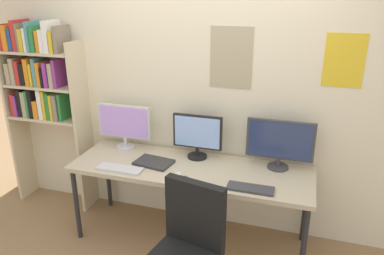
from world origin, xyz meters
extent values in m
cube|color=beige|center=(0.00, 1.02, 1.30)|extent=(4.50, 0.10, 2.60)
cube|color=gold|center=(1.15, 0.97, 1.67)|extent=(0.31, 0.01, 0.42)
cube|color=tan|center=(0.25, 0.97, 1.64)|extent=(0.37, 0.01, 0.53)
cube|color=tan|center=(0.00, 0.60, 0.72)|extent=(2.10, 0.68, 0.04)
cylinder|color=#262628|center=(-1.00, 0.31, 0.35)|extent=(0.04, 0.04, 0.70)
cylinder|color=#262628|center=(1.00, 0.31, 0.35)|extent=(0.04, 0.04, 0.70)
cylinder|color=#262628|center=(-1.00, 0.89, 0.35)|extent=(0.04, 0.04, 0.70)
cylinder|color=#262628|center=(1.00, 0.89, 0.35)|extent=(0.04, 0.04, 0.70)
cube|color=beige|center=(-2.00, 0.83, 0.87)|extent=(0.03, 0.28, 1.74)
cube|color=beige|center=(-1.20, 0.83, 0.87)|extent=(0.03, 0.28, 1.74)
cube|color=beige|center=(-1.60, 0.83, 0.96)|extent=(0.76, 0.28, 0.02)
cube|color=beige|center=(-1.60, 0.83, 1.29)|extent=(0.76, 0.28, 0.02)
cube|color=beige|center=(-1.60, 0.83, 1.62)|extent=(0.76, 0.28, 0.02)
cube|color=red|center=(-1.93, 0.83, 1.08)|extent=(0.04, 0.22, 0.23)
cube|color=#8C338C|center=(-1.89, 0.82, 1.08)|extent=(0.03, 0.22, 0.22)
cube|color=black|center=(-1.84, 0.84, 1.11)|extent=(0.05, 0.22, 0.28)
cube|color=tan|center=(-1.79, 0.83, 1.10)|extent=(0.05, 0.22, 0.26)
cube|color=#287F3D|center=(-1.75, 0.83, 1.11)|extent=(0.03, 0.22, 0.28)
cube|color=black|center=(-1.71, 0.82, 1.12)|extent=(0.04, 0.22, 0.29)
cube|color=orange|center=(-1.66, 0.83, 1.06)|extent=(0.05, 0.22, 0.18)
cube|color=white|center=(-1.59, 0.83, 1.12)|extent=(0.05, 0.22, 0.29)
cube|color=gold|center=(-1.55, 0.82, 1.11)|extent=(0.03, 0.22, 0.29)
cube|color=#287F3D|center=(-1.51, 0.83, 1.11)|extent=(0.04, 0.22, 0.27)
cube|color=gold|center=(-1.46, 0.82, 1.10)|extent=(0.03, 0.22, 0.26)
cube|color=gray|center=(-1.42, 0.82, 1.10)|extent=(0.05, 0.22, 0.26)
cube|color=#287F3D|center=(-1.37, 0.83, 1.11)|extent=(0.03, 0.22, 0.27)
cube|color=tan|center=(-1.92, 0.83, 1.41)|extent=(0.05, 0.22, 0.21)
cube|color=tan|center=(-1.87, 0.83, 1.43)|extent=(0.05, 0.22, 0.26)
cube|color=red|center=(-1.82, 0.84, 1.42)|extent=(0.04, 0.22, 0.23)
cube|color=black|center=(-1.76, 0.84, 1.41)|extent=(0.05, 0.22, 0.21)
cube|color=orange|center=(-1.70, 0.83, 1.43)|extent=(0.05, 0.22, 0.26)
cube|color=gold|center=(-1.65, 0.83, 1.41)|extent=(0.03, 0.22, 0.22)
cube|color=teal|center=(-1.61, 0.84, 1.44)|extent=(0.04, 0.22, 0.27)
cube|color=orange|center=(-1.56, 0.83, 1.42)|extent=(0.04, 0.22, 0.23)
cube|color=black|center=(-1.53, 0.82, 1.40)|extent=(0.03, 0.22, 0.19)
cube|color=#8C338C|center=(-1.48, 0.82, 1.42)|extent=(0.04, 0.22, 0.24)
cube|color=tan|center=(-1.43, 0.83, 1.42)|extent=(0.05, 0.22, 0.23)
cube|color=#8C338C|center=(-1.38, 0.83, 1.44)|extent=(0.03, 0.22, 0.27)
cube|color=red|center=(-1.93, 0.83, 1.76)|extent=(0.03, 0.22, 0.25)
cube|color=orange|center=(-1.88, 0.82, 1.75)|extent=(0.05, 0.22, 0.24)
cube|color=#1E4799|center=(-1.83, 0.83, 1.74)|extent=(0.04, 0.22, 0.21)
cube|color=red|center=(-1.79, 0.84, 1.78)|extent=(0.05, 0.22, 0.29)
cube|color=gray|center=(-1.74, 0.83, 1.76)|extent=(0.03, 0.22, 0.26)
cube|color=gold|center=(-1.70, 0.83, 1.74)|extent=(0.04, 0.22, 0.21)
cube|color=white|center=(-1.66, 0.83, 1.74)|extent=(0.03, 0.22, 0.22)
cube|color=teal|center=(-1.62, 0.83, 1.77)|extent=(0.03, 0.22, 0.28)
cube|color=#287F3D|center=(-1.58, 0.83, 1.75)|extent=(0.05, 0.22, 0.24)
cube|color=orange|center=(-1.53, 0.84, 1.73)|extent=(0.05, 0.22, 0.20)
cube|color=white|center=(-1.48, 0.83, 1.74)|extent=(0.04, 0.22, 0.21)
cube|color=white|center=(-1.42, 0.82, 1.78)|extent=(0.05, 0.22, 0.29)
cube|color=gold|center=(-1.37, 0.82, 1.73)|extent=(0.04, 0.22, 0.19)
cube|color=gray|center=(-1.32, 0.83, 1.76)|extent=(0.04, 0.22, 0.25)
cube|color=black|center=(0.25, -0.08, 0.75)|extent=(0.45, 0.16, 0.48)
cylinder|color=silver|center=(-0.73, 0.81, 0.75)|extent=(0.18, 0.18, 0.02)
cylinder|color=silver|center=(-0.73, 0.81, 0.81)|extent=(0.03, 0.03, 0.09)
cube|color=silver|center=(-0.73, 0.81, 1.01)|extent=(0.53, 0.03, 0.32)
cube|color=#B28CE5|center=(-0.73, 0.80, 1.01)|extent=(0.49, 0.01, 0.29)
cylinder|color=black|center=(0.00, 0.81, 0.75)|extent=(0.18, 0.18, 0.02)
cylinder|color=black|center=(0.00, 0.81, 0.80)|extent=(0.03, 0.03, 0.08)
cube|color=black|center=(0.00, 0.81, 0.99)|extent=(0.45, 0.03, 0.31)
cube|color=#8CB2F2|center=(0.00, 0.80, 0.99)|extent=(0.42, 0.01, 0.28)
cylinder|color=#38383D|center=(0.73, 0.81, 0.75)|extent=(0.18, 0.18, 0.02)
cylinder|color=#38383D|center=(0.73, 0.81, 0.79)|extent=(0.03, 0.03, 0.07)
cube|color=#38383D|center=(0.73, 0.81, 1.00)|extent=(0.57, 0.03, 0.35)
cube|color=navy|center=(0.73, 0.80, 1.00)|extent=(0.52, 0.01, 0.31)
cube|color=silver|center=(-0.56, 0.37, 0.75)|extent=(0.40, 0.13, 0.02)
cube|color=#38383D|center=(0.56, 0.37, 0.75)|extent=(0.36, 0.13, 0.02)
ellipsoid|color=#38383D|center=(0.03, 0.35, 0.76)|extent=(0.06, 0.10, 0.03)
ellipsoid|color=silver|center=(-0.04, 0.40, 0.76)|extent=(0.06, 0.10, 0.03)
cube|color=#2D2D2D|center=(-0.33, 0.57, 0.75)|extent=(0.35, 0.26, 0.02)
camera|label=1|loc=(0.88, -2.18, 2.20)|focal=34.89mm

